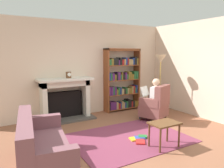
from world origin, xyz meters
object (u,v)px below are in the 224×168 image
(side_table, at_px, (164,127))
(floor_lamp, at_px, (161,64))
(mantel_clock, at_px, (69,75))
(seated_reader, at_px, (152,97))
(bookshelf, at_px, (122,81))
(armchair_reading, at_px, (156,105))
(sofa_floral, at_px, (41,150))
(fireplace, at_px, (65,98))

(side_table, distance_m, floor_lamp, 2.62)
(mantel_clock, xyz_separation_m, seated_reader, (1.92, -1.15, -0.60))
(side_table, bearing_deg, mantel_clock, 110.99)
(bookshelf, relative_size, seated_reader, 1.71)
(armchair_reading, xyz_separation_m, seated_reader, (-0.05, 0.11, 0.20))
(sofa_floral, relative_size, side_table, 3.19)
(mantel_clock, xyz_separation_m, floor_lamp, (2.54, -0.77, 0.26))
(fireplace, xyz_separation_m, armchair_reading, (2.05, -1.36, -0.18))
(bookshelf, relative_size, floor_lamp, 1.11)
(armchair_reading, distance_m, sofa_floral, 3.32)
(seated_reader, xyz_separation_m, sofa_floral, (-3.13, -1.08, -0.30))
(floor_lamp, bearing_deg, fireplace, 161.71)
(mantel_clock, distance_m, floor_lamp, 2.66)
(bookshelf, height_order, seated_reader, bookshelf)
(mantel_clock, height_order, floor_lamp, floor_lamp)
(armchair_reading, bearing_deg, side_table, 30.37)
(armchair_reading, height_order, seated_reader, seated_reader)
(bookshelf, xyz_separation_m, armchair_reading, (0.19, -1.39, -0.51))
(armchair_reading, bearing_deg, sofa_floral, -6.44)
(bookshelf, distance_m, armchair_reading, 1.49)
(fireplace, distance_m, floor_lamp, 2.90)
(mantel_clock, relative_size, armchair_reading, 0.17)
(bookshelf, bearing_deg, armchair_reading, -82.37)
(seated_reader, relative_size, side_table, 2.04)
(mantel_clock, bearing_deg, fireplace, 129.26)
(fireplace, xyz_separation_m, bookshelf, (1.87, 0.03, 0.34))
(armchair_reading, distance_m, seated_reader, 0.23)
(bookshelf, height_order, armchair_reading, bookshelf)
(mantel_clock, relative_size, floor_lamp, 0.09)
(bookshelf, relative_size, armchair_reading, 2.00)
(bookshelf, bearing_deg, sofa_floral, -141.76)
(seated_reader, bearing_deg, fireplace, -55.26)
(mantel_clock, relative_size, side_table, 0.30)
(sofa_floral, bearing_deg, mantel_clock, -20.52)
(mantel_clock, bearing_deg, floor_lamp, -16.77)
(bookshelf, height_order, side_table, bookshelf)
(side_table, height_order, floor_lamp, floor_lamp)
(mantel_clock, distance_m, seated_reader, 2.32)
(fireplace, distance_m, side_table, 2.90)
(seated_reader, height_order, sofa_floral, seated_reader)
(sofa_floral, bearing_deg, floor_lamp, -60.75)
(seated_reader, bearing_deg, side_table, 33.75)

